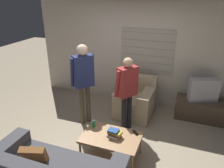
# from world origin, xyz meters

# --- Properties ---
(ground_plane) EXTENTS (16.00, 16.00, 0.00)m
(ground_plane) POSITION_xyz_m (0.00, 0.00, 0.00)
(ground_plane) COLOR gray
(wall_back) EXTENTS (5.20, 0.08, 2.55)m
(wall_back) POSITION_xyz_m (0.01, 2.03, 1.28)
(wall_back) COLOR beige
(wall_back) RESTS_ON ground_plane
(armchair_beige) EXTENTS (0.84, 0.94, 0.87)m
(armchair_beige) POSITION_xyz_m (0.22, 1.38, 0.35)
(armchair_beige) COLOR tan
(armchair_beige) RESTS_ON ground_plane
(coffee_table) EXTENTS (0.98, 0.64, 0.44)m
(coffee_table) POSITION_xyz_m (0.20, -0.22, 0.40)
(coffee_table) COLOR #9E754C
(coffee_table) RESTS_ON ground_plane
(tv_stand) EXTENTS (1.08, 0.50, 0.46)m
(tv_stand) POSITION_xyz_m (1.64, 1.68, 0.23)
(tv_stand) COLOR #4C3D2D
(tv_stand) RESTS_ON ground_plane
(tv) EXTENTS (0.65, 0.40, 0.51)m
(tv) POSITION_xyz_m (1.64, 1.68, 0.71)
(tv) COLOR #B2B2B7
(tv) RESTS_ON tv_stand
(person_left_standing) EXTENTS (0.55, 0.81, 1.75)m
(person_left_standing) POSITION_xyz_m (-0.73, 0.63, 1.12)
(person_left_standing) COLOR #4C4233
(person_left_standing) RESTS_ON ground_plane
(person_right_standing) EXTENTS (0.51, 0.71, 1.56)m
(person_right_standing) POSITION_xyz_m (0.18, 0.71, 0.98)
(person_right_standing) COLOR black
(person_right_standing) RESTS_ON ground_plane
(book_stack) EXTENTS (0.26, 0.20, 0.14)m
(book_stack) POSITION_xyz_m (0.25, -0.20, 0.50)
(book_stack) COLOR beige
(book_stack) RESTS_ON coffee_table
(soda_can) EXTENTS (0.07, 0.07, 0.13)m
(soda_can) POSITION_xyz_m (-0.20, -0.05, 0.50)
(soda_can) COLOR #238E47
(soda_can) RESTS_ON coffee_table
(spare_remote) EXTENTS (0.12, 0.12, 0.02)m
(spare_remote) POSITION_xyz_m (0.56, 0.01, 0.45)
(spare_remote) COLOR black
(spare_remote) RESTS_ON coffee_table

